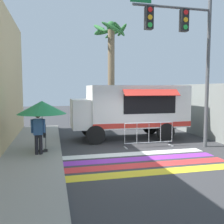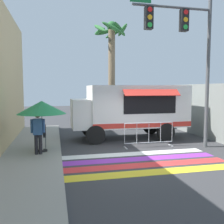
# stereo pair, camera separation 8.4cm
# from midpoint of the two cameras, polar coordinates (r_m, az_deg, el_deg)

# --- Properties ---
(ground_plane) EXTENTS (60.00, 60.00, 0.00)m
(ground_plane) POSITION_cam_midpoint_polar(r_m,az_deg,el_deg) (9.83, 4.49, -10.10)
(ground_plane) COLOR #38383A
(concrete_wall_right) EXTENTS (0.20, 16.00, 2.87)m
(concrete_wall_right) POSITION_cam_midpoint_polar(r_m,az_deg,el_deg) (14.43, 20.20, 0.31)
(concrete_wall_right) COLOR gray
(concrete_wall_right) RESTS_ON ground_plane
(crosswalk_painted) EXTENTS (6.40, 2.84, 0.01)m
(crosswalk_painted) POSITION_cam_midpoint_polar(r_m,az_deg,el_deg) (9.12, 5.98, -11.33)
(crosswalk_painted) COLOR yellow
(crosswalk_painted) RESTS_ON ground_plane
(food_truck) EXTENTS (5.95, 2.67, 2.78)m
(food_truck) POSITION_cam_midpoint_polar(r_m,az_deg,el_deg) (13.07, 4.01, 1.01)
(food_truck) COLOR white
(food_truck) RESTS_ON ground_plane
(traffic_signal_pole) EXTENTS (3.68, 0.29, 6.48)m
(traffic_signal_pole) POSITION_cam_midpoint_polar(r_m,az_deg,el_deg) (11.41, 16.65, 14.96)
(traffic_signal_pole) COLOR #515456
(traffic_signal_pole) RESTS_ON ground_plane
(patio_umbrella) EXTENTS (1.88, 1.88, 2.00)m
(patio_umbrella) POSITION_cam_midpoint_polar(r_m,az_deg,el_deg) (10.07, -15.55, 0.98)
(patio_umbrella) COLOR black
(patio_umbrella) RESTS_ON sidewalk_left
(folding_chair) EXTENTS (0.42, 0.42, 0.96)m
(folding_chair) POSITION_cam_midpoint_polar(r_m,az_deg,el_deg) (10.87, -15.80, -4.84)
(folding_chair) COLOR #4C4C51
(folding_chair) RESTS_ON sidewalk_left
(vendor_person) EXTENTS (0.53, 0.21, 1.59)m
(vendor_person) POSITION_cam_midpoint_polar(r_m,az_deg,el_deg) (9.77, -16.34, -4.14)
(vendor_person) COLOR black
(vendor_person) RESTS_ON sidewalk_left
(barricade_front) EXTENTS (2.29, 0.44, 1.12)m
(barricade_front) POSITION_cam_midpoint_polar(r_m,az_deg,el_deg) (11.37, 8.63, -5.14)
(barricade_front) COLOR #B7BABF
(barricade_front) RESTS_ON ground_plane
(palm_tree) EXTENTS (2.30, 2.20, 6.80)m
(palm_tree) POSITION_cam_midpoint_polar(r_m,az_deg,el_deg) (16.06, -0.01, 12.03)
(palm_tree) COLOR #7A664C
(palm_tree) RESTS_ON ground_plane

